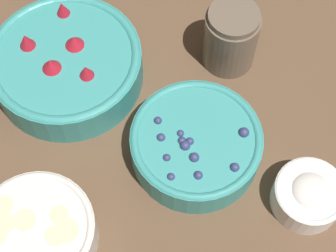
{
  "coord_description": "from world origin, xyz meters",
  "views": [
    {
      "loc": [
        -0.38,
        0.15,
        0.75
      ],
      "look_at": [
        -0.05,
        -0.0,
        0.05
      ],
      "focal_mm": 60.0,
      "sensor_mm": 36.0,
      "label": 1
    }
  ],
  "objects_px": {
    "jar_chocolate": "(230,39)",
    "bowl_blueberries": "(196,144)",
    "bowl_cream": "(309,194)",
    "bowl_bananas": "(37,232)",
    "bowl_strawberries": "(66,64)"
  },
  "relations": [
    {
      "from": "bowl_cream",
      "to": "bowl_blueberries",
      "type": "bearing_deg",
      "value": 39.04
    },
    {
      "from": "jar_chocolate",
      "to": "bowl_cream",
      "type": "bearing_deg",
      "value": 176.6
    },
    {
      "from": "jar_chocolate",
      "to": "bowl_blueberries",
      "type": "bearing_deg",
      "value": 136.72
    },
    {
      "from": "bowl_strawberries",
      "to": "bowl_bananas",
      "type": "height_order",
      "value": "bowl_strawberries"
    },
    {
      "from": "bowl_strawberries",
      "to": "bowl_blueberries",
      "type": "relative_size",
      "value": 1.24
    },
    {
      "from": "bowl_strawberries",
      "to": "jar_chocolate",
      "type": "distance_m",
      "value": 0.25
    },
    {
      "from": "bowl_bananas",
      "to": "bowl_blueberries",
      "type": "bearing_deg",
      "value": -84.15
    },
    {
      "from": "bowl_blueberries",
      "to": "bowl_cream",
      "type": "relative_size",
      "value": 1.91
    },
    {
      "from": "bowl_blueberries",
      "to": "bowl_bananas",
      "type": "xyz_separation_m",
      "value": [
        -0.03,
        0.25,
        -0.0
      ]
    },
    {
      "from": "bowl_bananas",
      "to": "bowl_cream",
      "type": "bearing_deg",
      "value": -106.76
    },
    {
      "from": "bowl_blueberries",
      "to": "jar_chocolate",
      "type": "bearing_deg",
      "value": -43.28
    },
    {
      "from": "bowl_strawberries",
      "to": "bowl_bananas",
      "type": "bearing_deg",
      "value": 150.85
    },
    {
      "from": "bowl_strawberries",
      "to": "jar_chocolate",
      "type": "bearing_deg",
      "value": -106.54
    },
    {
      "from": "bowl_blueberries",
      "to": "bowl_strawberries",
      "type": "bearing_deg",
      "value": 30.7
    },
    {
      "from": "bowl_cream",
      "to": "jar_chocolate",
      "type": "height_order",
      "value": "jar_chocolate"
    }
  ]
}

